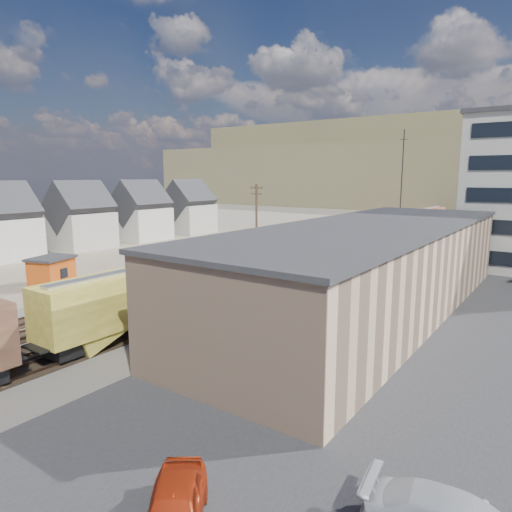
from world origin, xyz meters
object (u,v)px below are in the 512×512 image
Objects in this scene: maintenance_shed at (52,272)px; parked_car_white at (326,381)px; freight_train at (297,253)px; parked_car_red at (175,510)px; utility_pole_north at (256,217)px.

parked_car_white is (33.13, -4.95, -0.77)m from maintenance_shed.
maintenance_shed is 33.51m from parked_car_white.
parked_car_red is at bearing -65.53° from freight_train.
utility_pole_north is (-12.30, 9.76, 2.50)m from freight_train.
freight_train reaches higher than maintenance_shed.
freight_train is 27.57m from parked_car_white.
freight_train is at bearing 77.88° from parked_car_red.
freight_train is 37.31m from parked_car_red.
utility_pole_north is at bearing 161.53° from parked_car_white.
freight_train is 24.64× the size of parked_car_white.
utility_pole_north is 51.93m from parked_car_red.
freight_train reaches higher than parked_car_red.
utility_pole_north is 2.20× the size of parked_car_red.
maintenance_shed is at bearing -101.57° from utility_pole_north.
utility_pole_north reaches higher than parked_car_white.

